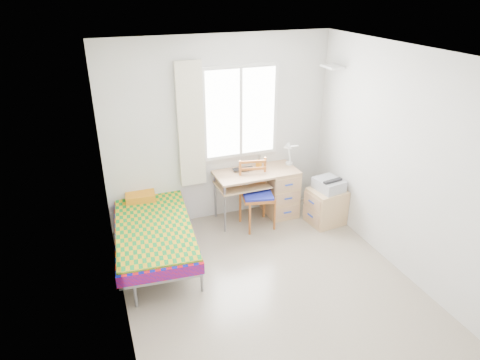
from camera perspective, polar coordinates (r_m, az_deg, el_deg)
name	(u,v)px	position (r m, az deg, el deg)	size (l,w,h in m)	color
floor	(268,283)	(5.13, 3.78, -13.57)	(3.50, 3.50, 0.00)	#BCAD93
ceiling	(276,53)	(4.05, 4.86, 16.47)	(3.50, 3.50, 0.00)	white
wall_back	(220,132)	(5.95, -2.73, 6.46)	(3.20, 3.20, 0.00)	silver
wall_left	(113,209)	(4.10, -16.62, -3.71)	(3.50, 3.50, 0.00)	silver
wall_right	(398,162)	(5.26, 20.35, 2.28)	(3.50, 3.50, 0.00)	silver
window	(241,112)	(5.95, 0.08, 9.00)	(1.10, 0.04, 1.30)	white
curtain	(191,126)	(5.74, -6.56, 7.16)	(0.35, 0.05, 1.70)	beige
floating_shelf	(332,67)	(6.05, 12.20, 14.56)	(0.20, 0.32, 0.03)	white
bed	(152,225)	(5.51, -11.61, -5.89)	(1.09, 2.04, 0.85)	gray
desk	(276,189)	(6.32, 4.77, -1.27)	(1.19, 0.56, 0.74)	tan
chair	(257,190)	(5.98, 2.23, -1.34)	(0.50, 0.50, 0.97)	#A05B1F
cabinet	(326,206)	(6.26, 11.38, -3.47)	(0.52, 0.47, 0.52)	tan
printer	(329,184)	(6.13, 11.77, -0.55)	(0.39, 0.43, 0.17)	#A9AAB1
laptop	(244,170)	(6.06, 0.56, 1.28)	(0.31, 0.20, 0.02)	black
pen_cup	(259,164)	(6.18, 2.51, 2.14)	(0.09, 0.09, 0.11)	orange
task_lamp	(289,151)	(6.12, 6.62, 3.81)	(0.23, 0.32, 0.41)	white
book	(240,183)	(6.08, 0.05, -0.35)	(0.16, 0.22, 0.02)	gray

